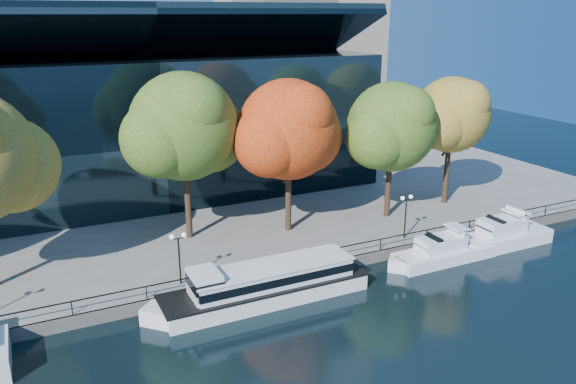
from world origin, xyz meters
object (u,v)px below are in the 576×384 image
tour_boat (261,284)px  tree_2 (186,129)px  tree_4 (393,129)px  cruiser_near (441,252)px  cruiser_far (501,235)px  tree_5 (453,116)px  lamp_1 (179,247)px  tree_3 (291,132)px  lamp_2 (406,207)px

tour_boat → tree_2: tree_2 is taller
tree_4 → cruiser_near: bearing=-97.1°
cruiser_far → tree_5: tree_5 is taller
tree_5 → cruiser_near: bearing=-132.5°
tour_boat → lamp_1: bearing=146.4°
tree_3 → tree_2: bearing=165.5°
tour_boat → cruiser_near: size_ratio=1.65×
cruiser_far → tree_2: (-25.36, 12.19, 9.87)m
lamp_1 → lamp_2: size_ratio=1.00×
tree_2 → tree_5: 27.49m
tree_2 → tree_4: size_ratio=1.11×
tree_2 → lamp_2: tree_2 is taller
tree_2 → lamp_2: 20.47m
tree_2 → lamp_1: size_ratio=3.68×
cruiser_near → tree_2: 24.21m
cruiser_near → lamp_2: 4.95m
tree_2 → lamp_2: size_ratio=3.68×
tree_5 → lamp_2: (-10.19, -6.26, -6.31)m
cruiser_near → tree_3: tree_3 is taller
tree_2 → tour_boat: bearing=-82.2°
tour_boat → tree_2: (-1.65, 12.03, 9.58)m
cruiser_near → cruiser_far: size_ratio=0.99×
cruiser_near → tree_3: 16.69m
lamp_1 → lamp_2: 20.64m
cruiser_far → tree_4: bearing=123.8°
cruiser_near → tree_4: tree_4 is taller
cruiser_near → tree_2: (-18.21, 12.42, 10.03)m
cruiser_far → tree_5: (2.02, 9.80, 9.20)m
tour_boat → tree_4: tree_4 is taller
cruiser_near → tree_5: bearing=47.5°
tour_boat → cruiser_near: (16.57, -0.38, -0.45)m
cruiser_far → tree_4: (-6.00, 8.98, 8.76)m
tree_4 → lamp_1: 24.17m
tree_5 → lamp_1: tree_5 is taller
tree_2 → lamp_1: bearing=-111.7°
cruiser_far → tree_2: bearing=154.3°
lamp_1 → tour_boat: bearing=-33.6°
tour_boat → tree_5: 28.89m
tour_boat → cruiser_far: cruiser_far is taller
tree_3 → tree_5: bearing=-0.3°
cruiser_far → lamp_1: (-28.81, 3.54, 2.89)m
tree_3 → lamp_1: 15.23m
lamp_2 → tree_3: bearing=142.7°
cruiser_near → tree_2: size_ratio=0.70×
tour_boat → cruiser_far: size_ratio=1.63×
tree_2 → tree_5: bearing=-5.0°
tree_5 → lamp_1: size_ratio=3.32×
tree_4 → lamp_2: 8.29m
tour_boat → tree_5: tree_5 is taller
tree_4 → tree_5: tree_5 is taller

